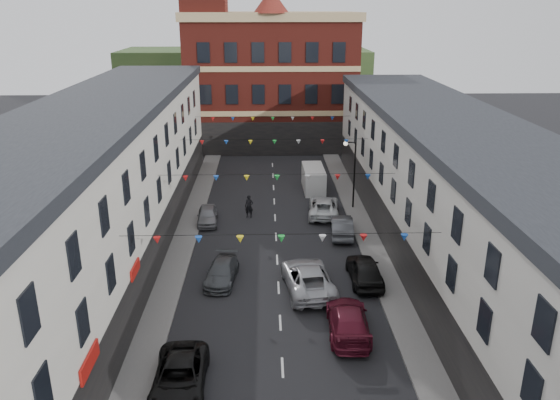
{
  "coord_description": "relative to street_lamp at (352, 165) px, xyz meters",
  "views": [
    {
      "loc": [
        -0.71,
        -30.26,
        16.58
      ],
      "look_at": [
        0.27,
        6.53,
        3.51
      ],
      "focal_mm": 35.0,
      "sensor_mm": 36.0,
      "label": 1
    }
  ],
  "objects": [
    {
      "name": "terrace_right",
      "position": [
        5.23,
        -13.0,
        0.95
      ],
      "size": [
        8.4,
        56.0,
        9.7
      ],
      "color": "beige",
      "rests_on": "ground"
    },
    {
      "name": "street_lamp",
      "position": [
        0.0,
        0.0,
        0.0
      ],
      "size": [
        1.1,
        0.36,
        6.0
      ],
      "color": "black",
      "rests_on": "ground"
    },
    {
      "name": "car_right_e",
      "position": [
        -1.52,
        -5.85,
        -3.15
      ],
      "size": [
        1.99,
        4.68,
        1.5
      ],
      "primitive_type": "imported",
      "rotation": [
        0.0,
        0.0,
        3.05
      ],
      "color": "#46494D",
      "rests_on": "ground"
    },
    {
      "name": "car_left_e",
      "position": [
        -12.04,
        -3.01,
        -3.24
      ],
      "size": [
        1.82,
        4.01,
        1.34
      ],
      "primitive_type": "imported",
      "rotation": [
        0.0,
        0.0,
        0.06
      ],
      "color": "gray",
      "rests_on": "ground"
    },
    {
      "name": "pavement_left",
      "position": [
        -13.45,
        -12.0,
        -3.83
      ],
      "size": [
        1.8,
        64.0,
        0.15
      ],
      "primitive_type": "cube",
      "color": "#605E5B",
      "rests_on": "ground"
    },
    {
      "name": "car_left_d",
      "position": [
        -10.15,
        -12.99,
        -3.27
      ],
      "size": [
        2.25,
        4.56,
        1.28
      ],
      "primitive_type": "imported",
      "rotation": [
        0.0,
        0.0,
        -0.11
      ],
      "color": "#43464B",
      "rests_on": "ground"
    },
    {
      "name": "car_right_c",
      "position": [
        -2.95,
        -19.07,
        -3.14
      ],
      "size": [
        2.37,
        5.38,
        1.54
      ],
      "primitive_type": "imported",
      "rotation": [
        0.0,
        0.0,
        3.1
      ],
      "color": "#581122",
      "rests_on": "ground"
    },
    {
      "name": "pavement_right",
      "position": [
        0.35,
        -12.0,
        -3.83
      ],
      "size": [
        1.8,
        64.0,
        0.15
      ],
      "primitive_type": "cube",
      "color": "#605E5B",
      "rests_on": "ground"
    },
    {
      "name": "car_right_d",
      "position": [
        -1.05,
        -13.34,
        -3.09
      ],
      "size": [
        1.96,
        4.79,
        1.63
      ],
      "primitive_type": "imported",
      "rotation": [
        0.0,
        0.0,
        3.15
      ],
      "color": "black",
      "rests_on": "ground"
    },
    {
      "name": "white_van",
      "position": [
        -2.75,
        5.27,
        -2.81
      ],
      "size": [
        1.98,
        5.0,
        2.2
      ],
      "primitive_type": "cube",
      "rotation": [
        0.0,
        0.0,
        0.01
      ],
      "color": "silver",
      "rests_on": "ground"
    },
    {
      "name": "distant_hill",
      "position": [
        -10.55,
        48.0,
        1.1
      ],
      "size": [
        40.0,
        14.0,
        10.0
      ],
      "primitive_type": "cube",
      "color": "#2A4520",
      "rests_on": "ground"
    },
    {
      "name": "pedestrian",
      "position": [
        -8.7,
        -1.83,
        -2.94
      ],
      "size": [
        0.77,
        0.58,
        1.93
      ],
      "primitive_type": "imported",
      "rotation": [
        0.0,
        0.0,
        -0.18
      ],
      "color": "black",
      "rests_on": "ground"
    },
    {
      "name": "civic_building",
      "position": [
        -6.55,
        23.95,
        4.23
      ],
      "size": [
        20.6,
        13.3,
        18.5
      ],
      "color": "maroon",
      "rests_on": "ground"
    },
    {
      "name": "car_left_c",
      "position": [
        -11.27,
        -23.55,
        -3.19
      ],
      "size": [
        2.5,
        5.22,
        1.44
      ],
      "primitive_type": "imported",
      "rotation": [
        0.0,
        0.0,
        0.02
      ],
      "color": "black",
      "rests_on": "ground"
    },
    {
      "name": "terrace_left",
      "position": [
        -18.33,
        -13.0,
        1.44
      ],
      "size": [
        8.4,
        56.0,
        10.7
      ],
      "color": "beige",
      "rests_on": "ground"
    },
    {
      "name": "moving_car",
      "position": [
        -4.75,
        -14.28,
        -3.08
      ],
      "size": [
        3.47,
        6.25,
        1.65
      ],
      "primitive_type": "imported",
      "rotation": [
        0.0,
        0.0,
        3.27
      ],
      "color": "#AEB0B6",
      "rests_on": "ground"
    },
    {
      "name": "car_right_f",
      "position": [
        -2.46,
        -1.44,
        -3.17
      ],
      "size": [
        2.98,
        5.54,
        1.48
      ],
      "primitive_type": "imported",
      "rotation": [
        0.0,
        0.0,
        3.04
      ],
      "color": "silver",
      "rests_on": "ground"
    },
    {
      "name": "clock_tower",
      "position": [
        -14.05,
        21.0,
        11.03
      ],
      "size": [
        5.6,
        5.6,
        30.0
      ],
      "color": "maroon",
      "rests_on": "ground"
    },
    {
      "name": "ground",
      "position": [
        -6.55,
        -14.0,
        -3.9
      ],
      "size": [
        160.0,
        160.0,
        0.0
      ],
      "primitive_type": "plane",
      "color": "black",
      "rests_on": "ground"
    }
  ]
}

